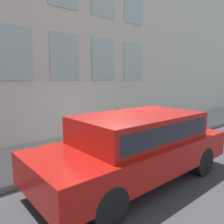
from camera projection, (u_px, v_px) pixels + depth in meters
ground_plane at (115, 159)px, 6.67m from camera, size 80.00×80.00×0.00m
sidewalk at (88, 146)px, 7.77m from camera, size 2.95×60.00×0.13m
building_facade at (62, 17)px, 8.29m from camera, size 0.33×40.00×9.54m
fire_hydrant at (105, 140)px, 6.84m from camera, size 0.35×0.46×0.74m
person at (118, 123)px, 7.59m from camera, size 0.31×0.21×1.28m
parked_truck_red_near at (137, 142)px, 5.15m from camera, size 1.99×4.94×1.60m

